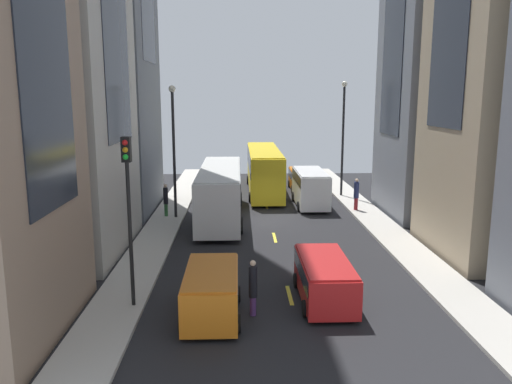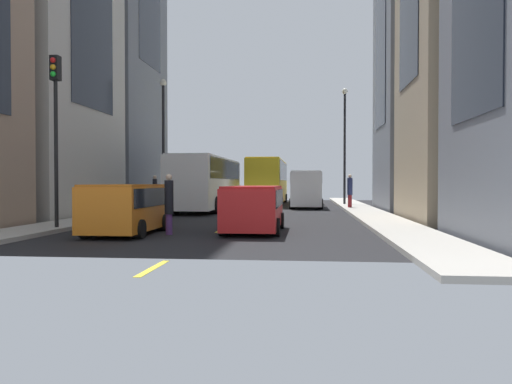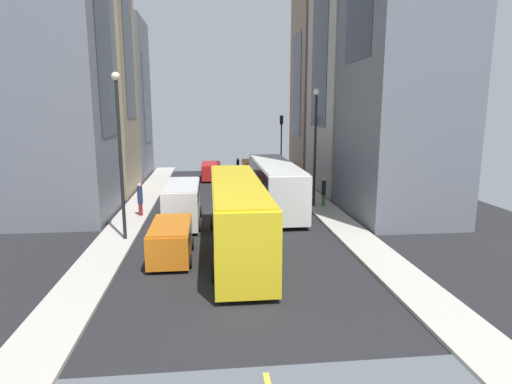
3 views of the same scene
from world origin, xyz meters
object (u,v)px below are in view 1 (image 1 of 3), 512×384
(streetcar_yellow, at_px, (264,167))
(pedestrian_crossing_mid, at_px, (253,286))
(city_bus_white, at_px, (220,188))
(traffic_light_near_corner, at_px, (128,191))
(pedestrian_waiting_curb, at_px, (356,193))
(pedestrian_walking_far, at_px, (166,199))
(car_red_2, at_px, (325,277))
(delivery_van_white, at_px, (310,186))
(car_orange_0, at_px, (302,178))
(car_orange_1, at_px, (212,289))

(streetcar_yellow, height_order, pedestrian_crossing_mid, streetcar_yellow)
(city_bus_white, height_order, traffic_light_near_corner, traffic_light_near_corner)
(pedestrian_waiting_curb, bearing_deg, streetcar_yellow, 144.07)
(pedestrian_crossing_mid, height_order, traffic_light_near_corner, traffic_light_near_corner)
(pedestrian_walking_far, xyz_separation_m, pedestrian_waiting_curb, (12.77, 1.39, 0.01))
(streetcar_yellow, height_order, car_red_2, streetcar_yellow)
(delivery_van_white, bearing_deg, pedestrian_crossing_mid, -104.25)
(car_red_2, bearing_deg, car_orange_0, 85.03)
(pedestrian_walking_far, relative_size, traffic_light_near_corner, 0.34)
(pedestrian_waiting_curb, distance_m, traffic_light_near_corner, 20.04)
(city_bus_white, bearing_deg, delivery_van_white, 29.33)
(delivery_van_white, xyz_separation_m, car_orange_0, (0.18, 6.39, -0.49))
(car_orange_0, xyz_separation_m, traffic_light_near_corner, (-9.32, -24.07, 3.47))
(car_orange_1, bearing_deg, car_red_2, 16.24)
(car_orange_1, bearing_deg, pedestrian_crossing_mid, 0.95)
(pedestrian_walking_far, relative_size, pedestrian_crossing_mid, 1.01)
(pedestrian_walking_far, bearing_deg, car_orange_1, -102.22)
(city_bus_white, distance_m, pedestrian_waiting_curb, 9.38)
(city_bus_white, xyz_separation_m, car_orange_1, (0.18, -14.88, -0.99))
(car_orange_1, distance_m, pedestrian_crossing_mid, 1.49)
(pedestrian_walking_far, xyz_separation_m, pedestrian_crossing_mid, (5.22, -15.06, -0.18))
(car_orange_1, bearing_deg, pedestrian_waiting_curb, 61.24)
(delivery_van_white, xyz_separation_m, traffic_light_near_corner, (-9.14, -17.68, 2.98))
(city_bus_white, height_order, streetcar_yellow, streetcar_yellow)
(city_bus_white, xyz_separation_m, car_red_2, (4.48, -13.63, -1.02))
(streetcar_yellow, bearing_deg, delivery_van_white, -60.80)
(streetcar_yellow, bearing_deg, car_orange_0, 15.59)
(streetcar_yellow, xyz_separation_m, pedestrian_waiting_curb, (5.94, -7.45, -0.82))
(streetcar_yellow, xyz_separation_m, pedestrian_walking_far, (-6.83, -8.84, -0.83))
(car_orange_1, distance_m, pedestrian_walking_far, 15.54)
(car_orange_1, distance_m, pedestrian_waiting_curb, 18.80)
(city_bus_white, xyz_separation_m, pedestrian_crossing_mid, (1.67, -14.85, -0.90))
(car_orange_0, bearing_deg, delivery_van_white, -91.65)
(city_bus_white, relative_size, streetcar_yellow, 0.95)
(streetcar_yellow, distance_m, pedestrian_waiting_curb, 9.56)
(car_red_2, height_order, pedestrian_waiting_curb, pedestrian_waiting_curb)
(streetcar_yellow, relative_size, pedestrian_walking_far, 6.06)
(city_bus_white, height_order, car_red_2, city_bus_white)
(pedestrian_crossing_mid, relative_size, traffic_light_near_corner, 0.33)
(delivery_van_white, relative_size, pedestrian_waiting_curb, 2.62)
(car_orange_1, xyz_separation_m, car_red_2, (4.30, 1.25, -0.04))
(streetcar_yellow, distance_m, pedestrian_walking_far, 11.20)
(streetcar_yellow, distance_m, delivery_van_white, 6.31)
(car_orange_1, xyz_separation_m, pedestrian_crossing_mid, (1.49, 0.02, 0.09))
(pedestrian_waiting_curb, bearing_deg, car_red_2, -91.80)
(delivery_van_white, xyz_separation_m, pedestrian_waiting_curb, (2.88, -1.97, -0.21))
(pedestrian_walking_far, distance_m, pedestrian_crossing_mid, 15.94)
(car_orange_0, bearing_deg, car_red_2, -94.97)
(city_bus_white, height_order, car_orange_0, city_bus_white)
(car_orange_0, xyz_separation_m, car_red_2, (-2.05, -23.58, -0.04))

